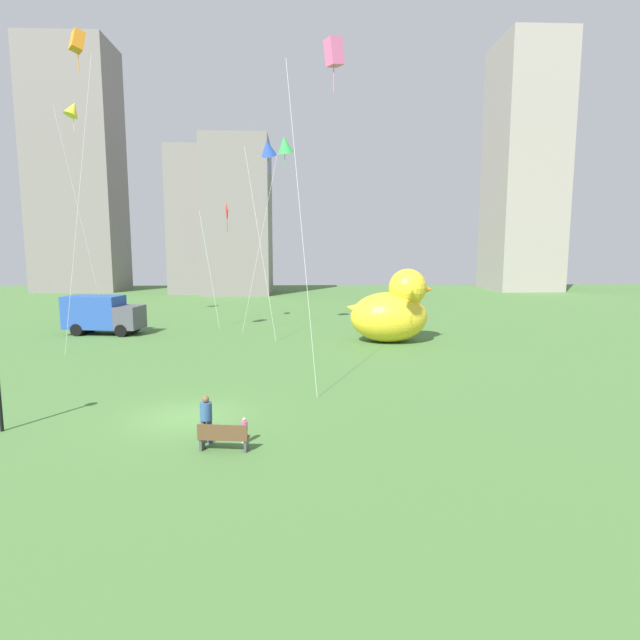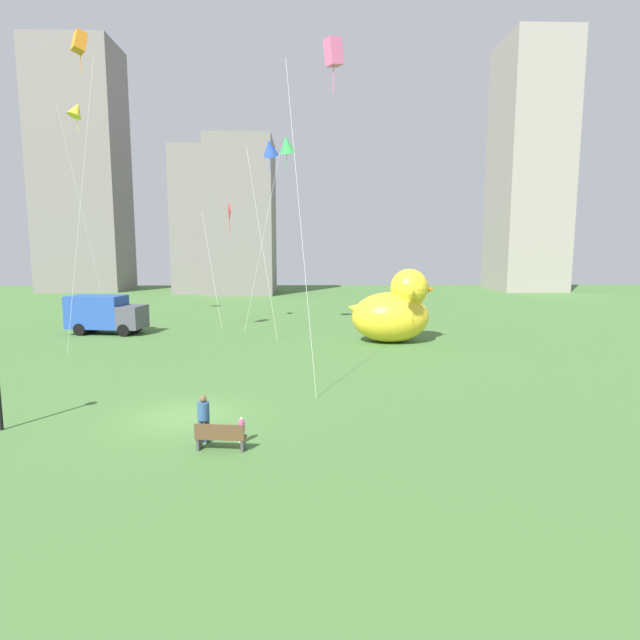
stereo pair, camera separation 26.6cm
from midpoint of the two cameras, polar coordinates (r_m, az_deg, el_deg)
ground_plane at (r=20.93m, az=-14.03°, el=-10.13°), size 140.00×140.00×0.00m
park_bench at (r=17.20m, az=-10.37°, el=-12.37°), size 1.63×0.64×0.90m
person_adult at (r=17.87m, az=-12.15°, el=-10.25°), size 0.39×0.39×1.60m
person_child at (r=17.76m, az=-8.10°, el=-11.64°), size 0.21×0.21×0.86m
giant_inflatable_duck at (r=35.80m, az=8.22°, el=0.97°), size 6.01×3.86×4.98m
box_truck at (r=42.03m, az=-22.21°, el=0.55°), size 5.82×3.09×2.85m
city_skyline at (r=78.59m, az=-4.09°, el=14.56°), size 76.59×15.61×36.14m
kite_green at (r=38.80m, az=-3.47°, el=18.49°), size 3.69×3.77×14.25m
kite_red at (r=43.73m, az=-9.81°, el=11.17°), size 2.52×2.95×9.98m
kite_blue at (r=39.77m, az=-5.29°, el=18.13°), size 2.90×3.03×14.25m
kite_yellow at (r=48.58m, az=-24.88°, el=20.03°), size 2.82×2.81×17.94m
kite_pink at (r=25.22m, az=1.76°, el=26.93°), size 2.56×2.91×15.32m
kite_orange at (r=35.47m, az=-24.53°, el=25.58°), size 2.35×2.45×18.38m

